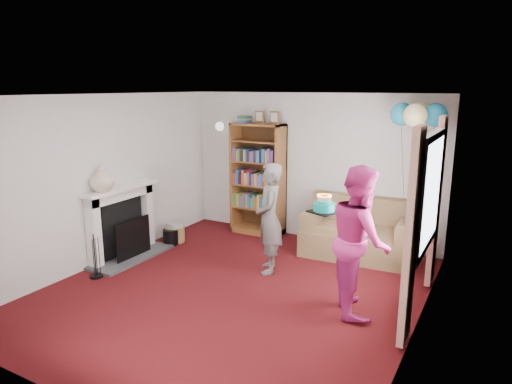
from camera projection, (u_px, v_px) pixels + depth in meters
The scene contains 16 objects.
ground at pixel (234, 290), 5.96m from camera, with size 5.00×5.00×0.00m, color #34070E.
wall_back at pixel (310, 167), 7.81m from camera, with size 4.50×0.02×2.50m, color silver.
wall_left at pixel (103, 180), 6.75m from camera, with size 0.02×5.00×2.50m, color silver.
wall_right at pixel (422, 223), 4.61m from camera, with size 0.02×5.00×2.50m, color silver.
ceiling at pixel (232, 95), 5.39m from camera, with size 4.50×5.00×0.01m, color white.
fireplace at pixel (125, 226), 7.00m from camera, with size 0.55×1.80×1.12m.
window_bay at pixel (426, 213), 5.15m from camera, with size 0.14×2.02×2.20m.
wall_sconce at pixel (220, 126), 8.38m from camera, with size 0.16×0.23×0.16m.
bookcase at pixel (259, 180), 8.13m from camera, with size 0.94×0.42×2.19m.
sofa at pixel (359, 234), 7.15m from camera, with size 1.69×0.89×0.89m.
wicker_basket at pixel (175, 233), 7.80m from camera, with size 0.35×0.35×0.32m.
person_striped at pixel (269, 218), 6.42m from camera, with size 0.57×0.38×1.57m, color black.
person_magenta at pixel (360, 240), 5.26m from camera, with size 0.85×0.66×1.75m, color #BE2673.
birthday_cake at pixel (324, 207), 5.63m from camera, with size 0.32×0.32×0.22m.
balloons at pixel (418, 115), 6.30m from camera, with size 0.76×0.76×1.72m.
mantel_vase at pixel (102, 178), 6.54m from camera, with size 0.36×0.36×0.38m, color beige.
Camera 1 is at (2.94, -4.68, 2.61)m, focal length 32.00 mm.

